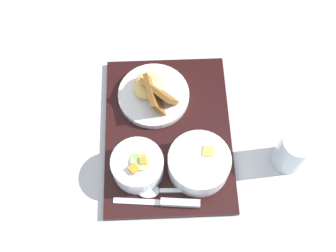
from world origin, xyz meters
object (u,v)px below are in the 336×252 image
bowl_salad (138,165)px  glass_water (292,152)px  knife (173,203)px  bowl_soup (199,163)px  spoon (160,191)px  plate_main (153,93)px

bowl_salad → glass_water: (0.07, -0.33, 0.00)m
knife → glass_water: bearing=-155.3°
bowl_soup → spoon: bearing=129.0°
bowl_soup → spoon: bowl_soup is taller
plate_main → spoon: (-0.23, -0.04, -0.02)m
plate_main → spoon: size_ratio=1.16×
bowl_soup → plate_main: (0.17, 0.12, -0.01)m
plate_main → spoon: plate_main is taller
bowl_salad → bowl_soup: size_ratio=0.84×
knife → spoon: bearing=-39.5°
bowl_salad → spoon: bowl_salad is taller
bowl_soup → knife: bowl_soup is taller
plate_main → knife: bearing=-163.4°
bowl_soup → knife: size_ratio=0.73×
plate_main → bowl_soup: bearing=-144.0°
glass_water → bowl_soup: bearing=103.3°
bowl_salad → plate_main: size_ratio=0.67×
knife → glass_water: glass_water is taller
bowl_soup → knife: 0.10m
bowl_salad → glass_water: bearing=-78.5°
bowl_soup → bowl_salad: bearing=98.9°
bowl_soup → glass_water: bearing=-76.7°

